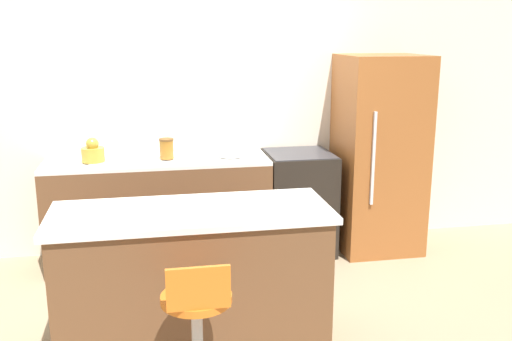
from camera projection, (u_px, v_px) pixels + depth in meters
The scene contains 10 objects.
ground_plane at pixel (196, 271), 4.77m from camera, with size 14.00×14.00×0.00m, color #998466.
wall_back at pixel (187, 107), 5.07m from camera, with size 8.00×0.06×2.60m.
back_counter at pixel (159, 210), 4.91m from camera, with size 1.87×0.58×0.91m.
kitchen_island at pixel (193, 278), 3.57m from camera, with size 1.71×0.67×0.91m.
oven_range at pixel (299, 202), 5.13m from camera, with size 0.59×0.60×0.91m.
refrigerator at pixel (379, 154), 5.12m from camera, with size 0.71×0.70×1.76m.
stool_chair at pixel (198, 330), 2.98m from camera, with size 0.37×0.37×0.85m.
kettle at pixel (93, 152), 4.67m from camera, with size 0.19×0.19×0.20m.
mixing_bowl at pixel (231, 150), 4.89m from camera, with size 0.22×0.22×0.10m.
canister_jar at pixel (167, 149), 4.78m from camera, with size 0.12×0.12×0.17m.
Camera 1 is at (-0.33, -4.45, 1.97)m, focal length 40.00 mm.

